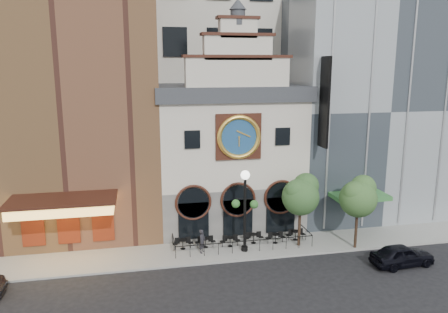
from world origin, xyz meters
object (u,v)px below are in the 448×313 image
object	(u,v)px
bistro_2	(230,241)
bistro_3	(254,238)
pedestrian	(202,241)
lamppost	(245,202)
bistro_4	(275,238)
car_right	(402,255)
tree_left	(301,194)
bistro_0	(183,243)
bistro_1	(205,242)
bistro_5	(296,234)
tree_right	(359,196)

from	to	relation	value
bistro_2	bistro_3	world-z (taller)	same
pedestrian	lamppost	world-z (taller)	lamppost
bistro_4	pedestrian	size ratio (longest dim) A/B	0.87
car_right	tree_left	size ratio (longest dim) A/B	0.80
bistro_0	pedestrian	size ratio (longest dim) A/B	0.87
bistro_2	bistro_0	bearing A→B (deg)	175.87
bistro_1	lamppost	size ratio (longest dim) A/B	0.25
bistro_3	bistro_5	xyz separation A→B (m)	(3.49, -0.04, 0.00)
bistro_0	car_right	size ratio (longest dim) A/B	0.35
bistro_1	bistro_2	size ratio (longest dim) A/B	1.00
bistro_0	lamppost	bearing A→B (deg)	-15.37
car_right	tree_right	bearing A→B (deg)	25.27
bistro_1	tree_left	bearing A→B (deg)	-7.87
bistro_1	bistro_2	world-z (taller)	same
bistro_0	tree_right	xyz separation A→B (m)	(13.16, -2.33, 3.69)
bistro_5	tree_right	distance (m)	5.93
bistro_5	car_right	bearing A→B (deg)	-43.27
pedestrian	bistro_3	bearing A→B (deg)	-40.43
bistro_4	pedestrian	world-z (taller)	pedestrian
tree_right	bistro_5	bearing A→B (deg)	150.68
bistro_5	pedestrian	xyz separation A→B (m)	(-7.74, -0.88, 0.44)
tree_left	tree_right	size ratio (longest dim) A/B	1.01
bistro_0	bistro_2	bearing A→B (deg)	-4.13
bistro_5	tree_left	distance (m)	3.87
bistro_1	tree_left	size ratio (longest dim) A/B	0.28
car_right	pedestrian	size ratio (longest dim) A/B	2.52
bistro_5	pedestrian	bearing A→B (deg)	-173.49
bistro_5	bistro_3	bearing A→B (deg)	179.28
car_right	lamppost	distance (m)	11.77
bistro_1	pedestrian	bearing A→B (deg)	-113.63
car_right	tree_left	world-z (taller)	tree_left
bistro_4	car_right	xyz separation A→B (m)	(7.70, -5.25, 0.16)
pedestrian	tree_right	world-z (taller)	tree_right
car_right	tree_right	world-z (taller)	tree_right
bistro_0	tree_left	bearing A→B (deg)	-6.84
bistro_2	tree_left	xyz separation A→B (m)	(5.38, -0.82, 3.73)
bistro_2	lamppost	bearing A→B (deg)	-47.55
bistro_2	pedestrian	size ratio (longest dim) A/B	0.87
bistro_5	tree_left	xyz separation A→B (m)	(-0.08, -1.03, 3.73)
pedestrian	car_right	bearing A→B (deg)	-71.64
bistro_4	bistro_5	bearing A→B (deg)	9.42
bistro_5	car_right	xyz separation A→B (m)	(5.90, -5.55, 0.16)
car_right	pedestrian	xyz separation A→B (m)	(-13.64, 4.67, 0.28)
bistro_2	lamppost	world-z (taller)	lamppost
bistro_2	bistro_4	distance (m)	3.65
bistro_4	tree_left	xyz separation A→B (m)	(1.72, -0.74, 3.73)
bistro_5	pedestrian	world-z (taller)	pedestrian
bistro_1	car_right	world-z (taller)	car_right
bistro_1	tree_left	world-z (taller)	tree_left
bistro_0	bistro_2	world-z (taller)	same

